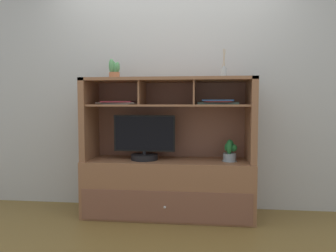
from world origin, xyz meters
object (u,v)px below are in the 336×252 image
(magazine_stack_left, at_px, (218,102))
(potted_succulent, at_px, (114,70))
(media_console, at_px, (168,173))
(magazine_stack_centre, at_px, (118,103))
(potted_orchid, at_px, (230,152))
(diffuser_bottle, at_px, (224,73))
(tv_monitor, at_px, (144,142))

(magazine_stack_left, xyz_separation_m, potted_succulent, (-1.04, -0.00, 0.33))
(media_console, height_order, magazine_stack_centre, media_console)
(media_console, xyz_separation_m, magazine_stack_left, (0.49, 0.00, 0.72))
(potted_orchid, distance_m, diffuser_bottle, 0.78)
(potted_succulent, bearing_deg, diffuser_bottle, 0.91)
(tv_monitor, distance_m, magazine_stack_centre, 0.48)
(media_console, relative_size, potted_orchid, 7.98)
(tv_monitor, height_order, potted_succulent, potted_succulent)
(media_console, bearing_deg, potted_orchid, -2.81)
(tv_monitor, bearing_deg, diffuser_bottle, 4.32)
(potted_succulent, bearing_deg, tv_monitor, -7.61)
(tv_monitor, xyz_separation_m, potted_orchid, (0.85, 0.01, -0.09))
(tv_monitor, height_order, magazine_stack_centre, magazine_stack_centre)
(tv_monitor, bearing_deg, magazine_stack_left, 3.46)
(media_console, distance_m, diffuser_bottle, 1.15)
(potted_orchid, bearing_deg, tv_monitor, -179.26)
(media_console, xyz_separation_m, diffuser_bottle, (0.55, 0.02, 1.01))
(media_console, bearing_deg, diffuser_bottle, 1.90)
(magazine_stack_centre, bearing_deg, magazine_stack_left, 0.40)
(tv_monitor, bearing_deg, potted_orchid, 0.74)
(diffuser_bottle, bearing_deg, magazine_stack_left, -164.53)
(potted_orchid, relative_size, potted_succulent, 1.07)
(tv_monitor, distance_m, magazine_stack_left, 0.83)
(potted_succulent, bearing_deg, media_console, -0.07)
(media_console, distance_m, magazine_stack_centre, 0.88)
(potted_succulent, bearing_deg, magazine_stack_left, 0.12)
(media_console, bearing_deg, potted_succulent, 179.93)
(potted_orchid, height_order, potted_succulent, potted_succulent)
(media_console, xyz_separation_m, potted_orchid, (0.61, -0.03, 0.23))
(potted_orchid, bearing_deg, potted_succulent, 178.48)
(magazine_stack_centre, height_order, potted_succulent, potted_succulent)
(magazine_stack_centre, bearing_deg, media_console, 0.46)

